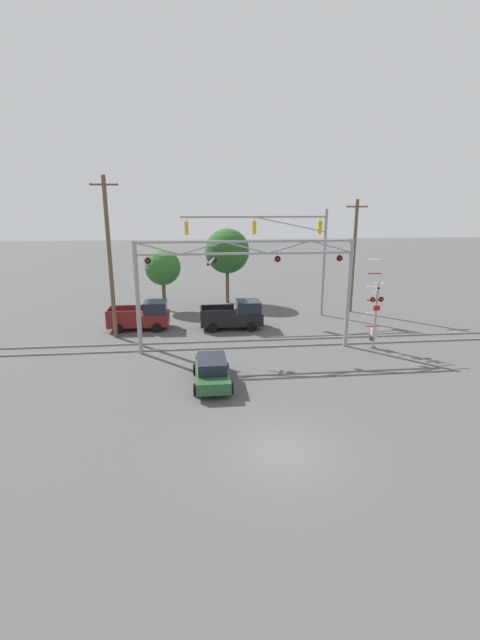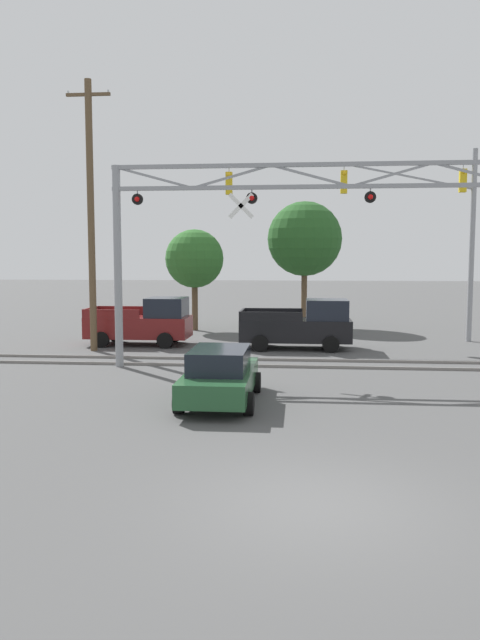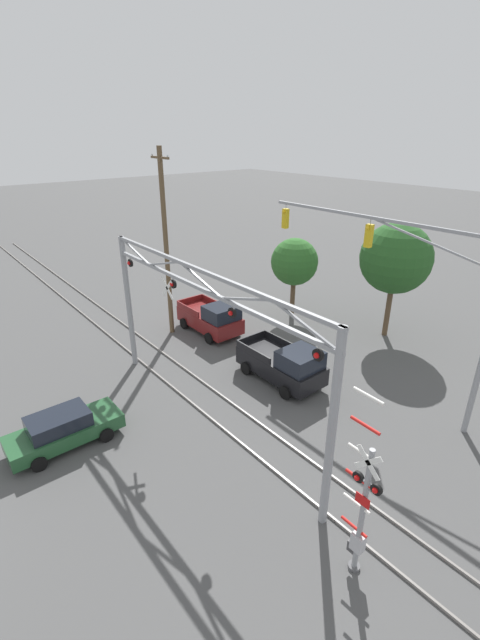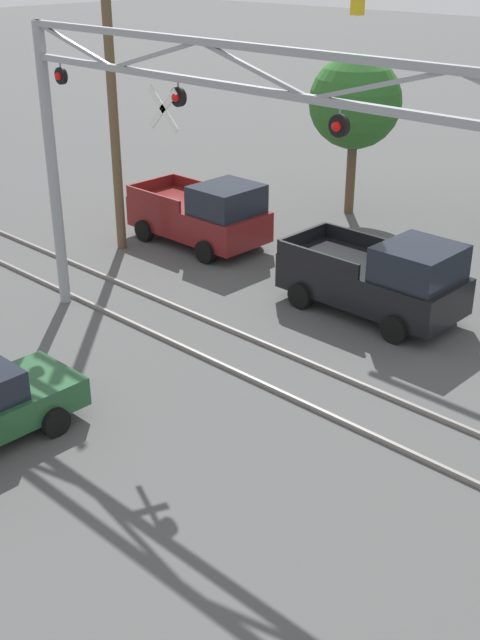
% 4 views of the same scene
% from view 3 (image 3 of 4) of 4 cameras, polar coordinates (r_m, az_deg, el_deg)
% --- Properties ---
extents(rail_track_near, '(80.00, 0.08, 0.10)m').
position_cam_3_polar(rail_track_near, '(19.37, -3.96, -12.93)').
color(rail_track_near, gray).
rests_on(rail_track_near, ground_plane).
extents(rail_track_far, '(80.00, 0.08, 0.10)m').
position_cam_3_polar(rail_track_far, '(20.06, -0.56, -11.40)').
color(rail_track_far, gray).
rests_on(rail_track_far, ground_plane).
extents(crossing_gantry, '(13.59, 0.30, 6.99)m').
position_cam_3_polar(crossing_gantry, '(16.86, -5.21, -0.59)').
color(crossing_gantry, gray).
rests_on(crossing_gantry, ground_plane).
extents(crossing_signal_mast, '(1.20, 0.35, 5.84)m').
position_cam_3_polar(crossing_signal_mast, '(13.14, 15.83, -23.38)').
color(crossing_signal_mast, gray).
rests_on(crossing_signal_mast, ground_plane).
extents(traffic_signal_span, '(11.74, 0.39, 8.72)m').
position_cam_3_polar(traffic_signal_span, '(19.34, 23.47, 5.14)').
color(traffic_signal_span, gray).
rests_on(traffic_signal_span, ground_plane).
extents(pickup_truck_lead, '(4.63, 2.30, 2.10)m').
position_cam_3_polar(pickup_truck_lead, '(21.56, 5.91, -5.82)').
color(pickup_truck_lead, black).
rests_on(pickup_truck_lead, ground_plane).
extents(pickup_truck_following, '(4.48, 2.30, 2.10)m').
position_cam_3_polar(pickup_truck_following, '(26.59, -3.76, 0.28)').
color(pickup_truck_following, maroon).
rests_on(pickup_truck_following, ground_plane).
extents(sedan_waiting, '(1.96, 4.39, 1.47)m').
position_cam_3_polar(sedan_waiting, '(18.99, -22.49, -13.27)').
color(sedan_waiting, '#23512D').
rests_on(sedan_waiting, ground_plane).
extents(utility_pole_left, '(1.80, 0.28, 10.92)m').
position_cam_3_polar(utility_pole_left, '(25.48, -9.84, 9.91)').
color(utility_pole_left, brown).
rests_on(utility_pole_left, ground_plane).
extents(background_tree_beyond_span, '(4.12, 4.12, 6.96)m').
position_cam_3_polar(background_tree_beyond_span, '(26.48, 20.06, 7.70)').
color(background_tree_beyond_span, brown).
rests_on(background_tree_beyond_span, ground_plane).
extents(background_tree_far_left_verge, '(3.08, 3.08, 5.34)m').
position_cam_3_polar(background_tree_far_left_verge, '(28.34, 7.27, 7.65)').
color(background_tree_far_left_verge, brown).
rests_on(background_tree_far_left_verge, ground_plane).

